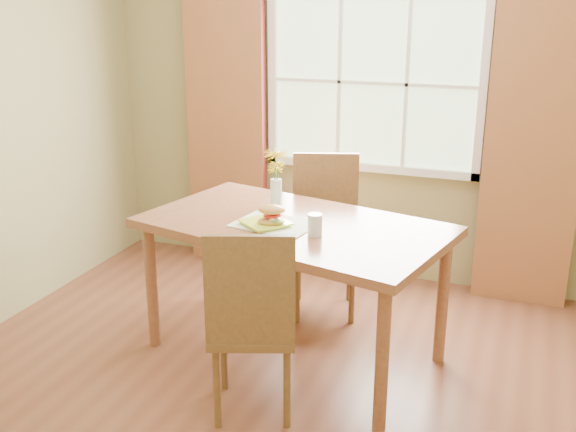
{
  "coord_description": "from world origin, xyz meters",
  "views": [
    {
      "loc": [
        1.15,
        -2.99,
        2.12
      ],
      "look_at": [
        -0.13,
        0.45,
        0.9
      ],
      "focal_mm": 42.0,
      "sensor_mm": 36.0,
      "label": 1
    }
  ],
  "objects_px": {
    "dining_table": "(294,237)",
    "water_glass": "(315,225)",
    "chair_near": "(252,318)",
    "croissant_sandwich": "(272,215)",
    "chair_far": "(325,226)",
    "flower_vase": "(276,173)"
  },
  "relations": [
    {
      "from": "croissant_sandwich",
      "to": "flower_vase",
      "type": "xyz_separation_m",
      "value": [
        -0.12,
        0.38,
        0.14
      ]
    },
    {
      "from": "chair_far",
      "to": "chair_near",
      "type": "bearing_deg",
      "value": -105.42
    },
    {
      "from": "chair_near",
      "to": "water_glass",
      "type": "bearing_deg",
      "value": 54.64
    },
    {
      "from": "dining_table",
      "to": "chair_near",
      "type": "xyz_separation_m",
      "value": [
        0.03,
        -0.71,
        -0.19
      ]
    },
    {
      "from": "water_glass",
      "to": "flower_vase",
      "type": "distance_m",
      "value": 0.59
    },
    {
      "from": "flower_vase",
      "to": "chair_far",
      "type": "bearing_deg",
      "value": 68.44
    },
    {
      "from": "chair_far",
      "to": "flower_vase",
      "type": "distance_m",
      "value": 0.68
    },
    {
      "from": "dining_table",
      "to": "chair_near",
      "type": "bearing_deg",
      "value": -74.35
    },
    {
      "from": "chair_near",
      "to": "dining_table",
      "type": "bearing_deg",
      "value": 72.54
    },
    {
      "from": "croissant_sandwich",
      "to": "dining_table",
      "type": "bearing_deg",
      "value": 37.66
    },
    {
      "from": "chair_near",
      "to": "croissant_sandwich",
      "type": "relative_size",
      "value": 5.73
    },
    {
      "from": "flower_vase",
      "to": "water_glass",
      "type": "bearing_deg",
      "value": -46.62
    },
    {
      "from": "chair_near",
      "to": "croissant_sandwich",
      "type": "xyz_separation_m",
      "value": [
        -0.12,
        0.58,
        0.35
      ]
    },
    {
      "from": "chair_near",
      "to": "chair_far",
      "type": "height_order",
      "value": "chair_far"
    },
    {
      "from": "chair_near",
      "to": "flower_vase",
      "type": "xyz_separation_m",
      "value": [
        -0.24,
        0.96,
        0.49
      ]
    },
    {
      "from": "chair_far",
      "to": "water_glass",
      "type": "bearing_deg",
      "value": -94.31
    },
    {
      "from": "chair_far",
      "to": "croissant_sandwich",
      "type": "relative_size",
      "value": 5.92
    },
    {
      "from": "croissant_sandwich",
      "to": "chair_far",
      "type": "bearing_deg",
      "value": 67.89
    },
    {
      "from": "croissant_sandwich",
      "to": "chair_near",
      "type": "bearing_deg",
      "value": -96.37
    },
    {
      "from": "dining_table",
      "to": "flower_vase",
      "type": "bearing_deg",
      "value": 142.86
    },
    {
      "from": "dining_table",
      "to": "water_glass",
      "type": "bearing_deg",
      "value": -28.58
    },
    {
      "from": "dining_table",
      "to": "flower_vase",
      "type": "distance_m",
      "value": 0.45
    }
  ]
}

